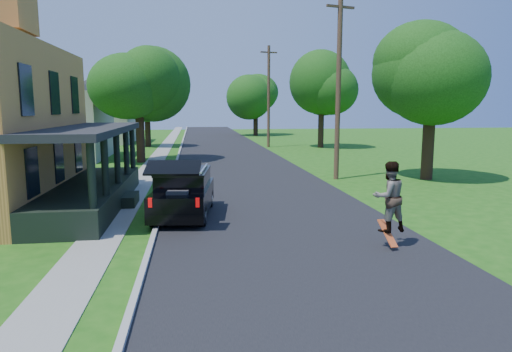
{
  "coord_description": "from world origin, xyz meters",
  "views": [
    {
      "loc": [
        -2.8,
        -12.37,
        3.86
      ],
      "look_at": [
        -0.7,
        3.0,
        1.53
      ],
      "focal_mm": 32.0,
      "sensor_mm": 36.0,
      "label": 1
    }
  ],
  "objects": [
    {
      "name": "skateboarder",
      "position": [
        2.5,
        -0.66,
        1.43
      ],
      "size": [
        1.07,
        0.9,
        1.96
      ],
      "rotation": [
        0.0,
        0.0,
        3.31
      ],
      "color": "black",
      "rests_on": "ground"
    },
    {
      "name": "tree_left_far",
      "position": [
        -7.37,
        34.32,
        5.18
      ],
      "size": [
        5.33,
        5.1,
        7.86
      ],
      "rotation": [
        0.0,
        0.0,
        0.05
      ],
      "color": "black",
      "rests_on": "ground"
    },
    {
      "name": "utility_pole_far",
      "position": [
        4.5,
        31.94,
        5.02
      ],
      "size": [
        1.69,
        0.53,
        9.74
      ],
      "rotation": [
        0.0,
        0.0,
        0.24
      ],
      "color": "#3D271C",
      "rests_on": "ground"
    },
    {
      "name": "utility_pole_near",
      "position": [
        4.85,
        11.37,
        4.96
      ],
      "size": [
        1.62,
        0.53,
        9.63
      ],
      "rotation": [
        0.0,
        0.0,
        0.26
      ],
      "color": "#3D271C",
      "rests_on": "ground"
    },
    {
      "name": "tree_left_mid",
      "position": [
        -6.59,
        20.82,
        5.56
      ],
      "size": [
        5.26,
        5.08,
        8.3
      ],
      "rotation": [
        0.0,
        0.0,
        -0.01
      ],
      "color": "black",
      "rests_on": "ground"
    },
    {
      "name": "street",
      "position": [
        0.0,
        20.0,
        0.0
      ],
      "size": [
        8.0,
        120.0,
        0.02
      ],
      "primitive_type": "cube",
      "color": "black",
      "rests_on": "ground"
    },
    {
      "name": "ground",
      "position": [
        0.0,
        0.0,
        0.0
      ],
      "size": [
        140.0,
        140.0,
        0.0
      ],
      "primitive_type": "plane",
      "color": "#1B5711",
      "rests_on": "ground"
    },
    {
      "name": "sidewalk",
      "position": [
        -5.6,
        20.0,
        0.0
      ],
      "size": [
        1.3,
        120.0,
        0.03
      ],
      "primitive_type": "cube",
      "color": "gray",
      "rests_on": "ground"
    },
    {
      "name": "front_walk",
      "position": [
        -9.5,
        6.0,
        0.0
      ],
      "size": [
        6.5,
        1.2,
        0.03
      ],
      "primitive_type": "cube",
      "color": "gray",
      "rests_on": "ground"
    },
    {
      "name": "tree_right_far",
      "position": [
        5.74,
        50.93,
        5.98
      ],
      "size": [
        7.87,
        7.51,
        9.17
      ],
      "rotation": [
        0.0,
        0.0,
        0.43
      ],
      "color": "black",
      "rests_on": "ground"
    },
    {
      "name": "tree_right_mid",
      "position": [
        9.42,
        30.79,
        6.06
      ],
      "size": [
        7.15,
        6.96,
        9.22
      ],
      "rotation": [
        0.0,
        0.0,
        0.28
      ],
      "color": "black",
      "rests_on": "ground"
    },
    {
      "name": "tree_right_near",
      "position": [
        9.66,
        10.69,
        5.89
      ],
      "size": [
        6.49,
        6.12,
        8.88
      ],
      "rotation": [
        0.0,
        0.0,
        0.17
      ],
      "color": "black",
      "rests_on": "ground"
    },
    {
      "name": "black_suv",
      "position": [
        -3.2,
        3.84,
        0.85
      ],
      "size": [
        2.33,
        4.94,
        2.22
      ],
      "rotation": [
        0.0,
        0.0,
        -0.12
      ],
      "color": "black",
      "rests_on": "ground"
    },
    {
      "name": "skateboard",
      "position": [
        2.44,
        -0.79,
        0.4
      ],
      "size": [
        0.4,
        0.74,
        0.67
      ],
      "rotation": [
        0.0,
        0.0,
        0.34
      ],
      "color": "#C84311",
      "rests_on": "ground"
    },
    {
      "name": "neighbor_house_far",
      "position": [
        -13.5,
        40.0,
        4.19
      ],
      "size": [
        12.78,
        12.78,
        8.3
      ],
      "color": "#9D9B8B",
      "rests_on": "ground"
    },
    {
      "name": "curb",
      "position": [
        -4.05,
        20.0,
        0.0
      ],
      "size": [
        0.15,
        120.0,
        0.12
      ],
      "primitive_type": "cube",
      "color": "#A1A29C",
      "rests_on": "ground"
    },
    {
      "name": "neighbor_house_mid",
      "position": [
        -13.5,
        24.0,
        4.19
      ],
      "size": [
        12.78,
        12.78,
        8.3
      ],
      "color": "#9D9B8B",
      "rests_on": "ground"
    }
  ]
}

